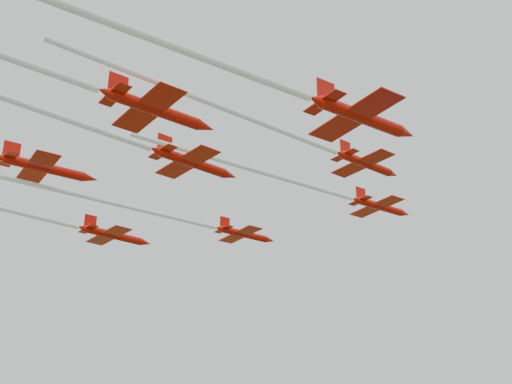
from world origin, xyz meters
The scene contains 6 objects.
jet_lead centered at (1.30, 13.17, 53.21)m, with size 17.38×39.74×2.47m.
jet_row2_left centered at (-18.53, 3.11, 51.27)m, with size 20.18×50.02×2.37m.
jet_row2_right centered at (6.64, -2.41, 52.35)m, with size 15.28×41.25×2.34m.
jet_row3_left centered at (-34.73, -8.02, 51.79)m, with size 19.07×58.36×2.76m.
jet_row3_mid centered at (-10.86, -17.33, 52.87)m, with size 18.34×56.25×2.81m.
jet_row3_right centered at (9.05, -24.34, 49.64)m, with size 27.96×64.78×2.93m.
Camera 1 is at (36.31, -54.44, 20.58)m, focal length 45.00 mm.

